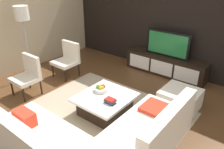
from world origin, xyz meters
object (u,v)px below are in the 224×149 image
Objects in this scene: television at (168,44)px; book_stack at (110,101)px; sectional_couch at (95,144)px; accent_chair_far at (68,57)px; media_console at (165,65)px; floor_lamp at (22,18)px; fruit_bowl at (101,89)px; ottoman at (180,100)px; accent_chair_near at (28,73)px; coffee_table at (105,104)px.

book_stack is (0.12, -2.41, -0.40)m from television.
accent_chair_far reaches higher than sectional_couch.
television is 3.34m from sectional_couch.
accent_chair_far is 4.22× the size of book_stack.
media_console is 3.65m from floor_lamp.
floor_lamp is 2.91m from book_stack.
fruit_bowl is 1.74m from accent_chair_far.
sectional_couch is 1.33m from fruit_bowl.
media_console is 2.41× the size of accent_chair_far.
sectional_couch is at bearing -64.97° from book_stack.
television is 0.48× the size of sectional_couch.
ottoman is 1.44m from book_stack.
accent_chair_near reaches higher than fruit_bowl.
television reaches higher than book_stack.
sectional_couch is 0.94m from book_stack.
coffee_table is 2.80m from floor_lamp.
media_console is at bearing 39.43° from accent_chair_far.
fruit_bowl reaches higher than media_console.
accent_chair_near is 2.04m from book_stack.
floor_lamp is at bearing 146.64° from accent_chair_near.
floor_lamp is 8.59× the size of book_stack.
accent_chair_near is (-1.79, -0.45, 0.29)m from coffee_table.
media_console is 3.34m from accent_chair_near.
sectional_couch is at bearing -102.30° from ottoman.
sectional_couch is 2.35× the size of coffee_table.
floor_lamp is (-2.58, -2.26, 0.68)m from television.
book_stack reaches higher than coffee_table.
floor_lamp is at bearing -138.70° from television.
floor_lamp is 1.38m from accent_chair_far.
accent_chair_near reaches higher than media_console.
floor_lamp reaches higher than television.
book_stack is at bearing -87.20° from television.
television is 1.62× the size of ottoman.
sectional_couch reaches higher than fruit_bowl.
book_stack is at bearing 10.75° from accent_chair_near.
accent_chair_near is at bearing -34.86° from floor_lamp.
sectional_couch is at bearing -34.68° from accent_chair_far.
accent_chair_near is 1.31m from floor_lamp.
ottoman is 2.90m from accent_chair_far.
accent_chair_far is (-0.03, 1.15, -0.00)m from accent_chair_near.
book_stack is at bearing -125.59° from ottoman.
coffee_table is 3.62× the size of fruit_bowl.
fruit_bowl is at bearing 151.38° from coffee_table.
television is 3.35m from accent_chair_near.
sectional_couch is 2.73× the size of accent_chair_far.
television is at bearing 56.92° from accent_chair_near.
ottoman is 3.40× the size of book_stack.
accent_chair_near reaches higher than sectional_couch.
accent_chair_near is at bearing -166.03° from coffee_table.
floor_lamp is 2.53× the size of ottoman.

